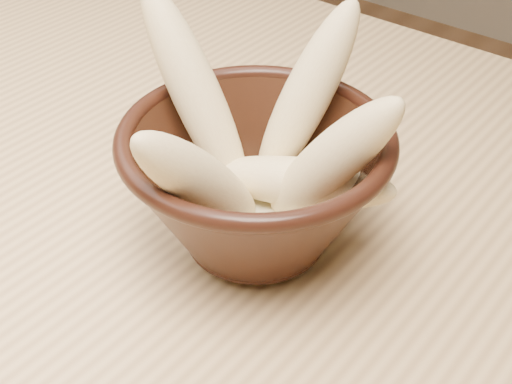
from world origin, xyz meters
The scene contains 8 objects.
table centered at (0.00, 0.00, 0.67)m, with size 1.20×0.80×0.75m.
bowl centered at (0.10, 0.00, 0.81)m, with size 0.19×0.19×0.10m.
milk_puddle centered at (0.10, 0.00, 0.78)m, with size 0.11×0.11×0.01m, color beige.
banana_upright centered at (0.10, 0.05, 0.85)m, with size 0.03×0.03×0.15m, color #E1C385.
banana_left centered at (0.04, 0.00, 0.86)m, with size 0.03×0.03×0.17m, color #E1C385.
banana_right centered at (0.15, 0.01, 0.84)m, with size 0.03×0.03×0.13m, color #E1C385.
banana_across centered at (0.13, 0.01, 0.81)m, with size 0.03×0.03×0.13m, color #E1C385.
banana_front centered at (0.10, -0.06, 0.84)m, with size 0.03×0.03×0.14m, color #E1C385.
Camera 1 is at (0.35, -0.31, 1.11)m, focal length 50.00 mm.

